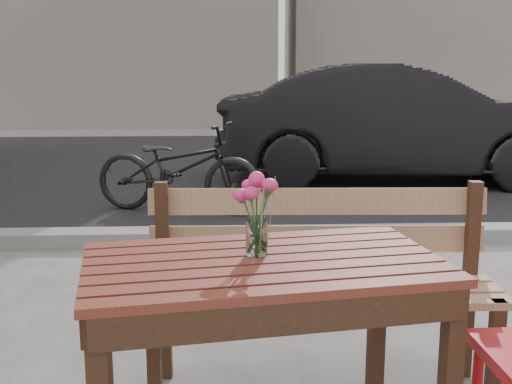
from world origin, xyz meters
TOP-DOWN VIEW (x-y plane):
  - street at (0.00, 5.06)m, footprint 30.00×8.12m
  - main_table at (-0.04, 0.14)m, footprint 1.32×0.90m
  - main_bench at (0.23, 0.67)m, footprint 1.52×0.50m
  - main_vase at (-0.06, 0.19)m, footprint 0.16×0.16m
  - parked_car at (1.93, 5.76)m, footprint 4.46×1.92m
  - bicycle at (-0.63, 4.14)m, footprint 1.77×1.04m

SIDE VIEW (x-z plane):
  - street at x=0.00m, z-range -0.03..0.09m
  - bicycle at x=-0.63m, z-range 0.00..0.88m
  - main_bench at x=0.23m, z-range 0.10..1.03m
  - main_table at x=-0.04m, z-range 0.25..1.01m
  - parked_car at x=1.93m, z-range 0.00..1.43m
  - main_vase at x=-0.06m, z-range 0.79..1.09m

